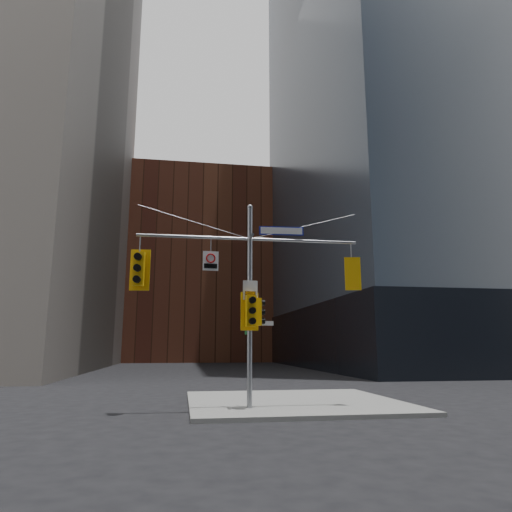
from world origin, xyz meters
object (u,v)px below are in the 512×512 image
object	(u,v)px
traffic_light_pole_side	(259,312)
regulatory_sign_arm	(211,260)
signal_assembly	(250,282)
traffic_light_west_arm	(139,269)
traffic_light_east_arm	(352,274)
street_sign_blade	(281,231)
traffic_light_pole_front	(251,311)

from	to	relation	value
traffic_light_pole_side	regulatory_sign_arm	size ratio (longest dim) A/B	1.38
signal_assembly	traffic_light_west_arm	world-z (taller)	signal_assembly
traffic_light_west_arm	traffic_light_pole_side	world-z (taller)	traffic_light_west_arm
traffic_light_west_arm	regulatory_sign_arm	xyz separation A→B (m)	(2.45, -0.03, 0.37)
signal_assembly	traffic_light_west_arm	distance (m)	3.87
signal_assembly	traffic_light_west_arm	xyz separation A→B (m)	(-3.86, 0.01, 0.38)
signal_assembly	traffic_light_pole_side	bearing A→B (deg)	2.14
traffic_light_east_arm	street_sign_blade	xyz separation A→B (m)	(-2.65, 0.00, 1.55)
signal_assembly	traffic_light_pole_front	bearing A→B (deg)	-90.16
traffic_light_east_arm	street_sign_blade	size ratio (longest dim) A/B	0.74
traffic_light_east_arm	traffic_light_pole_front	bearing A→B (deg)	15.40
traffic_light_east_arm	traffic_light_pole_front	world-z (taller)	traffic_light_east_arm
traffic_light_pole_side	signal_assembly	bearing A→B (deg)	85.13
traffic_light_pole_side	traffic_light_pole_front	distance (m)	0.42
traffic_light_east_arm	regulatory_sign_arm	size ratio (longest dim) A/B	1.76
traffic_light_west_arm	regulatory_sign_arm	distance (m)	2.48
traffic_light_west_arm	traffic_light_east_arm	world-z (taller)	traffic_light_west_arm
traffic_light_pole_side	traffic_light_west_arm	bearing A→B (deg)	82.96
traffic_light_east_arm	traffic_light_pole_front	size ratio (longest dim) A/B	0.92
street_sign_blade	regulatory_sign_arm	size ratio (longest dim) A/B	2.37
signal_assembly	regulatory_sign_arm	size ratio (longest dim) A/B	11.54
traffic_light_pole_side	street_sign_blade	world-z (taller)	street_sign_blade
street_sign_blade	traffic_light_pole_front	bearing A→B (deg)	-163.80
traffic_light_pole_side	traffic_light_pole_front	size ratio (longest dim) A/B	0.72
traffic_light_west_arm	traffic_light_pole_front	xyz separation A→B (m)	(3.85, -0.28, -1.41)
regulatory_sign_arm	signal_assembly	bearing A→B (deg)	-3.96
street_sign_blade	regulatory_sign_arm	xyz separation A→B (m)	(-2.57, -0.02, -1.18)
regulatory_sign_arm	traffic_light_east_arm	bearing A→B (deg)	-4.56
traffic_light_pole_front	regulatory_sign_arm	xyz separation A→B (m)	(-1.40, 0.25, 1.78)
signal_assembly	traffic_light_east_arm	distance (m)	3.84
traffic_light_east_arm	regulatory_sign_arm	distance (m)	5.23
traffic_light_pole_side	traffic_light_east_arm	bearing A→B (deg)	-97.19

